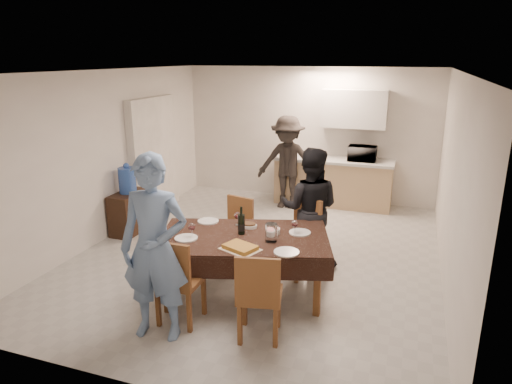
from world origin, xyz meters
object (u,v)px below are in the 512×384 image
wine_bottle (241,220)px  person_near (155,249)px  person_kitchen (287,163)px  water_pitcher (271,233)px  console (130,212)px  microwave (362,153)px  dining_table (244,239)px  water_jug (127,180)px  person_far (310,208)px  savoury_tart (240,247)px

wine_bottle → person_near: 1.21m
person_kitchen → water_pitcher: bearing=-77.6°
console → microwave: bearing=36.8°
microwave → dining_table: bearing=76.8°
console → water_jug: (0.00, 0.00, 0.54)m
person_near → person_kitchen: size_ratio=1.10×
dining_table → console: (-2.49, 1.32, -0.39)m
microwave → person_kitchen: 1.41m
water_jug → person_far: bearing=-5.1°
dining_table → savoury_tart: size_ratio=5.53×
savoury_tart → person_far: bearing=72.5°
microwave → water_jug: bearing=36.8°
console → wine_bottle: bearing=-27.5°
dining_table → person_kitchen: bearing=80.1°
microwave → person_near: (-1.46, -4.91, -0.09)m
water_pitcher → savoury_tart: water_pitcher is taller
dining_table → water_pitcher: (0.35, -0.05, 0.14)m
console → savoury_tart: savoury_tart is taller
microwave → person_far: 2.84m
console → savoury_tart: size_ratio=1.83×
console → wine_bottle: (2.44, -1.27, 0.60)m
console → water_pitcher: 3.20m
savoury_tart → person_kitchen: 3.83m
console → wine_bottle: wine_bottle is taller
dining_table → savoury_tart: (0.10, -0.38, 0.06)m
dining_table → person_far: person_far is taller
dining_table → microwave: microwave is taller
savoury_tart → person_far: size_ratio=0.24×
water_pitcher → microwave: (0.56, 3.91, 0.18)m
dining_table → person_far: bearing=45.6°
console → water_jug: 0.54m
dining_table → person_near: 1.21m
water_jug → wine_bottle: size_ratio=1.22×
person_near → person_kitchen: (0.14, 4.46, -0.09)m
microwave → person_far: (-0.36, -2.81, -0.22)m
dining_table → water_jug: 2.83m
savoury_tart → microwave: bearing=79.2°
dining_table → water_pitcher: size_ratio=10.47×
console → person_far: (3.04, -0.27, 0.49)m
person_far → person_near: bearing=57.6°
savoury_tart → person_kitchen: (-0.51, 3.79, 0.08)m
water_jug → microwave: (3.40, 2.54, 0.17)m
console → water_jug: size_ratio=1.77×
water_pitcher → microwave: size_ratio=0.42×
microwave → person_near: person_near is taller
water_jug → dining_table: bearing=-28.0°
savoury_tart → person_near: bearing=-134.1°
dining_table → wine_bottle: size_ratio=6.52×
dining_table → water_jug: water_jug is taller
wine_bottle → water_pitcher: 0.42m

